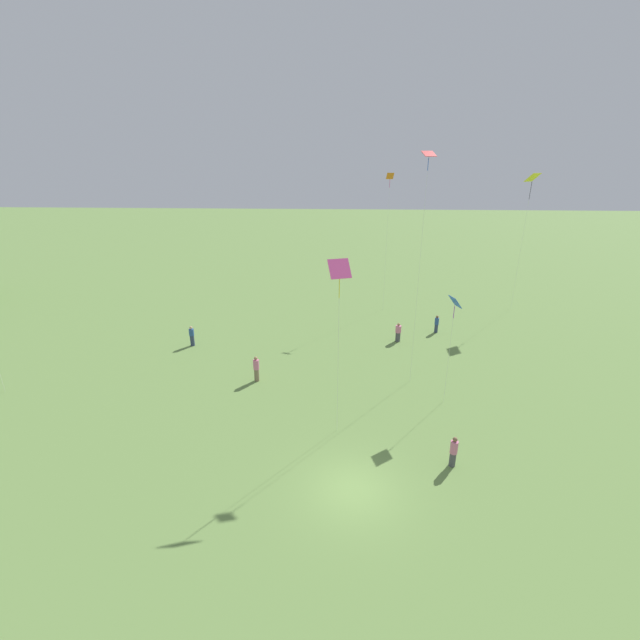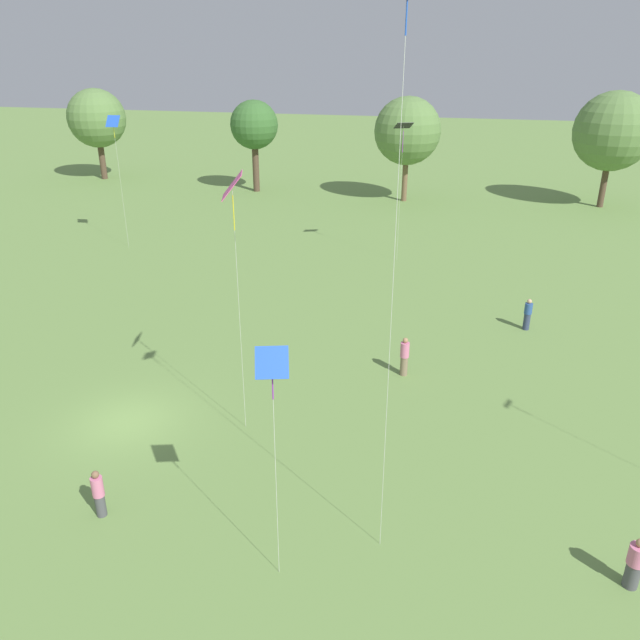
{
  "view_description": "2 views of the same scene",
  "coord_description": "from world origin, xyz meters",
  "px_view_note": "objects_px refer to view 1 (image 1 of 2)",
  "views": [
    {
      "loc": [
        -16.02,
        0.68,
        14.56
      ],
      "look_at": [
        8.0,
        1.98,
        5.48
      ],
      "focal_mm": 24.0,
      "sensor_mm": 36.0,
      "label": 1
    },
    {
      "loc": [
        12.45,
        -18.64,
        13.71
      ],
      "look_at": [
        7.84,
        0.25,
        5.15
      ],
      "focal_mm": 35.0,
      "sensor_mm": 36.0,
      "label": 2
    }
  ],
  "objects_px": {
    "person_1": "(437,324)",
    "kite_7": "(340,274)",
    "person_4": "(453,452)",
    "kite_6": "(427,173)",
    "kite_2": "(389,187)",
    "kite_3": "(455,305)",
    "kite_1": "(532,182)",
    "person_0": "(398,332)",
    "person_2": "(192,336)",
    "person_5": "(256,369)"
  },
  "relations": [
    {
      "from": "person_1",
      "to": "kite_7",
      "type": "distance_m",
      "value": 19.43
    },
    {
      "from": "person_4",
      "to": "kite_6",
      "type": "xyz_separation_m",
      "value": [
        8.81,
        0.85,
        12.95
      ]
    },
    {
      "from": "person_1",
      "to": "kite_2",
      "type": "height_order",
      "value": "kite_2"
    },
    {
      "from": "kite_3",
      "to": "kite_6",
      "type": "xyz_separation_m",
      "value": [
        2.63,
        1.76,
        7.3
      ]
    },
    {
      "from": "kite_1",
      "to": "person_4",
      "type": "bearing_deg",
      "value": 77.4
    },
    {
      "from": "person_0",
      "to": "kite_3",
      "type": "bearing_deg",
      "value": -79.71
    },
    {
      "from": "person_2",
      "to": "kite_1",
      "type": "height_order",
      "value": "kite_1"
    },
    {
      "from": "person_2",
      "to": "kite_6",
      "type": "bearing_deg",
      "value": -130.17
    },
    {
      "from": "person_1",
      "to": "kite_7",
      "type": "xyz_separation_m",
      "value": [
        -15.25,
        8.61,
        8.42
      ]
    },
    {
      "from": "person_1",
      "to": "person_2",
      "type": "distance_m",
      "value": 21.19
    },
    {
      "from": "person_2",
      "to": "kite_1",
      "type": "bearing_deg",
      "value": -93.14
    },
    {
      "from": "person_2",
      "to": "kite_3",
      "type": "distance_m",
      "value": 21.27
    },
    {
      "from": "person_5",
      "to": "kite_6",
      "type": "height_order",
      "value": "kite_6"
    },
    {
      "from": "person_1",
      "to": "kite_3",
      "type": "xyz_separation_m",
      "value": [
        -11.79,
        1.83,
        5.7
      ]
    },
    {
      "from": "kite_6",
      "to": "kite_2",
      "type": "bearing_deg",
      "value": 121.79
    },
    {
      "from": "person_2",
      "to": "kite_1",
      "type": "distance_m",
      "value": 34.05
    },
    {
      "from": "person_4",
      "to": "kite_1",
      "type": "relative_size",
      "value": 0.13
    },
    {
      "from": "kite_3",
      "to": "kite_6",
      "type": "bearing_deg",
      "value": 61.92
    },
    {
      "from": "person_4",
      "to": "kite_2",
      "type": "xyz_separation_m",
      "value": [
        24.03,
        1.48,
        11.28
      ]
    },
    {
      "from": "kite_1",
      "to": "person_5",
      "type": "bearing_deg",
      "value": 48.43
    },
    {
      "from": "person_2",
      "to": "kite_7",
      "type": "relative_size",
      "value": 0.17
    },
    {
      "from": "person_1",
      "to": "kite_2",
      "type": "relative_size",
      "value": 0.12
    },
    {
      "from": "person_1",
      "to": "kite_7",
      "type": "bearing_deg",
      "value": -97.4
    },
    {
      "from": "kite_6",
      "to": "person_2",
      "type": "bearing_deg",
      "value": -167.2
    },
    {
      "from": "kite_2",
      "to": "person_0",
      "type": "bearing_deg",
      "value": -20.55
    },
    {
      "from": "person_2",
      "to": "person_4",
      "type": "bearing_deg",
      "value": -151.22
    },
    {
      "from": "kite_3",
      "to": "kite_7",
      "type": "xyz_separation_m",
      "value": [
        -3.46,
        6.78,
        2.72
      ]
    },
    {
      "from": "person_0",
      "to": "person_2",
      "type": "bearing_deg",
      "value": -174.4
    },
    {
      "from": "person_5",
      "to": "kite_2",
      "type": "height_order",
      "value": "kite_2"
    },
    {
      "from": "person_5",
      "to": "kite_3",
      "type": "relative_size",
      "value": 0.26
    },
    {
      "from": "person_5",
      "to": "kite_7",
      "type": "xyz_separation_m",
      "value": [
        -5.53,
        -5.7,
        8.3
      ]
    },
    {
      "from": "kite_6",
      "to": "kite_7",
      "type": "relative_size",
      "value": 1.52
    },
    {
      "from": "person_2",
      "to": "kite_2",
      "type": "relative_size",
      "value": 0.13
    },
    {
      "from": "person_1",
      "to": "person_5",
      "type": "height_order",
      "value": "person_5"
    },
    {
      "from": "person_2",
      "to": "kite_2",
      "type": "bearing_deg",
      "value": -82.25
    },
    {
      "from": "kite_2",
      "to": "kite_7",
      "type": "distance_m",
      "value": 21.95
    },
    {
      "from": "kite_2",
      "to": "person_5",
      "type": "bearing_deg",
      "value": -57.08
    },
    {
      "from": "person_5",
      "to": "person_1",
      "type": "bearing_deg",
      "value": 158.68
    },
    {
      "from": "kite_3",
      "to": "person_4",
      "type": "bearing_deg",
      "value": -160.34
    },
    {
      "from": "person_1",
      "to": "kite_6",
      "type": "distance_m",
      "value": 16.31
    },
    {
      "from": "person_5",
      "to": "person_4",
      "type": "bearing_deg",
      "value": 88.99
    },
    {
      "from": "person_0",
      "to": "kite_7",
      "type": "distance_m",
      "value": 16.31
    },
    {
      "from": "person_5",
      "to": "kite_6",
      "type": "relative_size",
      "value": 0.12
    },
    {
      "from": "person_1",
      "to": "kite_1",
      "type": "bearing_deg",
      "value": 59.96
    },
    {
      "from": "kite_7",
      "to": "kite_1",
      "type": "bearing_deg",
      "value": 77.95
    },
    {
      "from": "person_2",
      "to": "kite_6",
      "type": "distance_m",
      "value": 22.15
    },
    {
      "from": "person_1",
      "to": "person_4",
      "type": "relative_size",
      "value": 0.94
    },
    {
      "from": "kite_7",
      "to": "person_5",
      "type": "bearing_deg",
      "value": 162.23
    },
    {
      "from": "kite_2",
      "to": "kite_3",
      "type": "height_order",
      "value": "kite_2"
    },
    {
      "from": "person_2",
      "to": "kite_7",
      "type": "bearing_deg",
      "value": -156.18
    }
  ]
}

